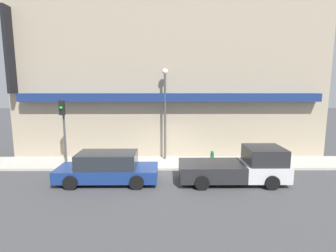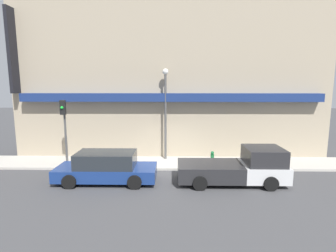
{
  "view_description": "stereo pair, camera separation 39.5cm",
  "coord_description": "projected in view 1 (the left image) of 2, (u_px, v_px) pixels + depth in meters",
  "views": [
    {
      "loc": [
        -0.25,
        -13.8,
        4.63
      ],
      "look_at": [
        -0.12,
        0.98,
        2.33
      ],
      "focal_mm": 28.0,
      "sensor_mm": 36.0,
      "label": 1
    },
    {
      "loc": [
        0.15,
        -13.8,
        4.63
      ],
      "look_at": [
        -0.12,
        0.98,
        2.33
      ],
      "focal_mm": 28.0,
      "sensor_mm": 36.0,
      "label": 2
    }
  ],
  "objects": [
    {
      "name": "street_lamp",
      "position": [
        165.0,
        103.0,
        15.69
      ],
      "size": [
        0.36,
        0.36,
        5.48
      ],
      "color": "#4C4C4C",
      "rests_on": "sidewalk"
    },
    {
      "name": "traffic_light",
      "position": [
        63.0,
        121.0,
        14.43
      ],
      "size": [
        0.28,
        0.42,
        3.7
      ],
      "color": "#4C4C4C",
      "rests_on": "sidewalk"
    },
    {
      "name": "ground_plane",
      "position": [
        170.0,
        171.0,
        14.35
      ],
      "size": [
        80.0,
        80.0,
        0.0
      ],
      "primitive_type": "plane",
      "color": "#424244"
    },
    {
      "name": "parked_car",
      "position": [
        108.0,
        168.0,
        12.52
      ],
      "size": [
        4.77,
        1.99,
        1.47
      ],
      "rotation": [
        0.0,
        0.0,
        -0.01
      ],
      "color": "navy",
      "rests_on": "ground"
    },
    {
      "name": "building",
      "position": [
        169.0,
        72.0,
        17.39
      ],
      "size": [
        19.8,
        3.8,
        10.97
      ],
      "color": "tan",
      "rests_on": "ground"
    },
    {
      "name": "fire_hydrant",
      "position": [
        212.0,
        157.0,
        15.14
      ],
      "size": [
        0.2,
        0.2,
        0.76
      ],
      "color": "#196633",
      "rests_on": "sidewalk"
    },
    {
      "name": "sidewalk",
      "position": [
        170.0,
        163.0,
        15.55
      ],
      "size": [
        36.0,
        2.45,
        0.13
      ],
      "color": "#B7B2A8",
      "rests_on": "ground"
    },
    {
      "name": "pickup_truck",
      "position": [
        240.0,
        167.0,
        12.57
      ],
      "size": [
        5.06,
        2.14,
        1.72
      ],
      "rotation": [
        0.0,
        0.0,
        -0.02
      ],
      "color": "silver",
      "rests_on": "ground"
    }
  ]
}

